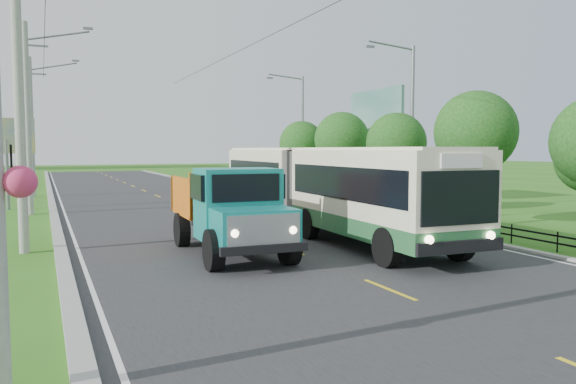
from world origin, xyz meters
TOP-DOWN VIEW (x-y plane):
  - ground at (0.00, 0.00)m, footprint 240.00×240.00m
  - road at (0.00, 20.00)m, footprint 14.00×120.00m
  - curb_left at (-7.20, 20.00)m, footprint 0.40×120.00m
  - curb_right at (7.15, 20.00)m, footprint 0.30×120.00m
  - edge_line_left at (-6.65, 20.00)m, footprint 0.12×120.00m
  - edge_line_right at (6.65, 20.00)m, footprint 0.12×120.00m
  - centre_dash at (0.00, 0.00)m, footprint 0.12×2.20m
  - railing_right at (8.00, 14.00)m, footprint 0.04×40.00m
  - pole_near at (-8.26, 9.00)m, footprint 3.51×0.32m
  - pole_mid at (-8.26, 21.00)m, footprint 3.51×0.32m
  - pole_far at (-8.26, 33.00)m, footprint 3.51×0.32m
  - tree_third at (9.86, 8.14)m, footprint 3.60×3.62m
  - tree_fourth at (9.86, 14.14)m, footprint 3.24×3.31m
  - tree_fifth at (9.86, 20.14)m, footprint 3.48×3.52m
  - tree_back at (9.86, 26.14)m, footprint 3.30×3.36m
  - streetlight_mid at (10.64, 14.00)m, footprint 3.02×0.20m
  - streetlight_far at (10.64, 28.00)m, footprint 3.02×0.20m
  - planter_near at (8.60, 6.00)m, footprint 0.64×0.64m
  - planter_mid at (8.60, 14.00)m, footprint 0.64×0.64m
  - planter_far at (8.60, 22.00)m, footprint 0.64×0.64m
  - billboard_left at (-9.50, 24.00)m, footprint 3.00×0.20m
  - billboard_right at (12.30, 20.00)m, footprint 0.24×6.00m
  - bus at (2.94, 9.42)m, footprint 3.41×17.76m
  - dump_truck at (-2.12, 6.10)m, footprint 2.82×6.84m

SIDE VIEW (x-z plane):
  - ground at x=0.00m, z-range 0.00..0.00m
  - road at x=0.00m, z-range 0.00..0.02m
  - edge_line_left at x=-6.65m, z-range 0.02..0.02m
  - edge_line_right at x=6.65m, z-range 0.02..0.02m
  - centre_dash at x=0.00m, z-range 0.02..0.02m
  - curb_right at x=7.15m, z-range 0.00..0.10m
  - curb_left at x=-7.20m, z-range 0.00..0.15m
  - planter_near at x=8.60m, z-range -0.05..0.62m
  - planter_mid at x=8.60m, z-range -0.05..0.62m
  - planter_far at x=8.60m, z-range -0.05..0.62m
  - railing_right at x=8.00m, z-range 0.00..0.60m
  - dump_truck at x=-2.12m, z-range 0.19..3.03m
  - bus at x=2.94m, z-range 0.35..3.76m
  - tree_fourth at x=9.86m, z-range 0.89..6.29m
  - tree_back at x=9.86m, z-range 0.90..6.40m
  - tree_fifth at x=9.86m, z-range 0.95..6.75m
  - billboard_left at x=-9.50m, z-range 1.27..6.47m
  - tree_third at x=9.86m, z-range 0.99..6.99m
  - streetlight_mid at x=10.64m, z-range 0.37..9.44m
  - streetlight_far at x=10.64m, z-range 0.37..9.44m
  - pole_near at x=-8.26m, z-range 0.09..10.09m
  - pole_mid at x=-8.26m, z-range 0.09..10.09m
  - pole_far at x=-8.26m, z-range 0.09..10.09m
  - billboard_right at x=12.30m, z-range 1.69..8.99m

